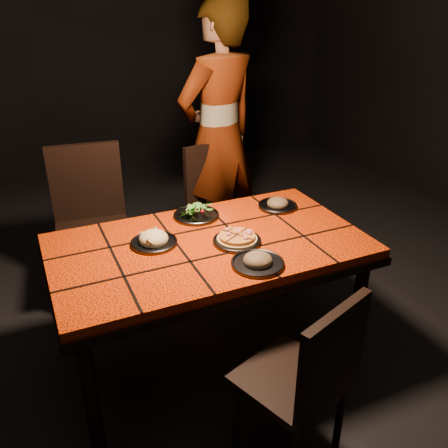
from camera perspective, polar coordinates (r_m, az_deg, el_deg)
name	(u,v)px	position (r m, az deg, el deg)	size (l,w,h in m)	color
room_shell	(207,94)	(2.20, -2.11, 15.36)	(6.04, 7.04, 3.08)	black
dining_table	(209,255)	(2.49, -1.80, -3.74)	(1.62, 0.92, 0.75)	#F33B07
chair_near	(308,376)	(2.05, 10.09, -17.58)	(0.51, 0.51, 0.89)	black
chair_far_left	(91,214)	(3.25, -15.74, 1.17)	(0.52, 0.52, 1.04)	black
chair_far_right	(219,201)	(3.44, -0.59, 2.74)	(0.50, 0.50, 0.95)	black
diner	(219,137)	(3.49, -0.65, 10.40)	(0.70, 0.46, 1.93)	brown
plate_pizza	(237,239)	(2.43, 1.58, -1.87)	(0.28, 0.28, 0.04)	#3A3A3F
plate_pasta	(154,240)	(2.44, -8.45, -1.97)	(0.24, 0.24, 0.08)	#3A3A3F
plate_salad	(196,213)	(2.71, -3.36, 1.37)	(0.26, 0.26, 0.07)	#3A3A3F
plate_mushroom_a	(258,261)	(2.24, 4.08, -4.45)	(0.25, 0.25, 0.08)	#3A3A3F
plate_mushroom_b	(278,204)	(2.85, 6.48, 2.41)	(0.23, 0.23, 0.08)	#3A3A3F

